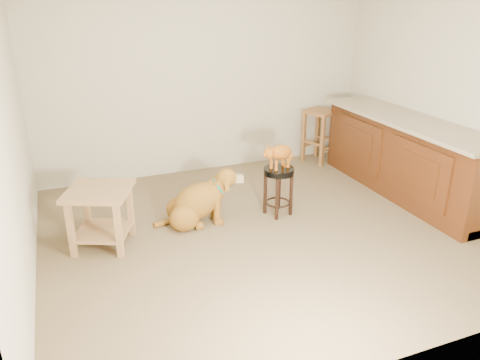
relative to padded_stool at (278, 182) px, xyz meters
name	(u,v)px	position (x,y,z in m)	size (l,w,h in m)	color
floor	(269,230)	(-0.26, -0.32, -0.38)	(4.50, 4.00, 0.01)	brown
room_shell	(273,66)	(-0.26, -0.32, 1.29)	(4.54, 4.04, 2.62)	#BCB397
cabinet_run	(406,159)	(1.69, -0.02, 0.06)	(0.70, 2.56, 0.94)	#4D250D
padded_stool	(278,182)	(0.00, 0.00, 0.00)	(0.34, 0.34, 0.54)	black
wood_stool	(320,135)	(1.33, 1.38, 0.01)	(0.54, 0.54, 0.75)	brown
side_table	(101,209)	(-1.88, -0.01, 0.01)	(0.75, 0.75, 0.60)	#956D45
golden_retriever	(197,203)	(-0.90, 0.11, -0.15)	(0.99, 0.52, 0.63)	brown
tabby_kitten	(279,153)	(-0.01, 0.00, 0.33)	(0.47, 0.28, 0.32)	#8E450E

